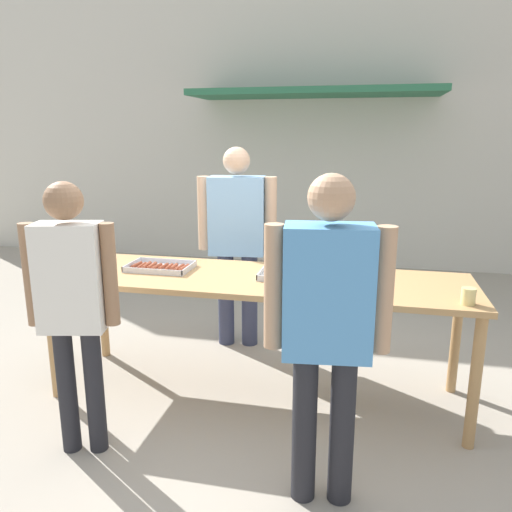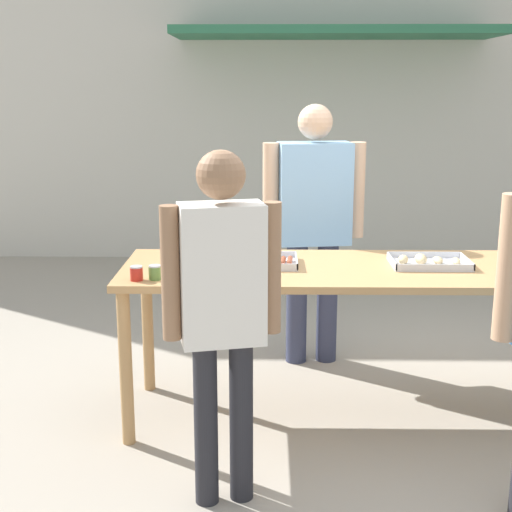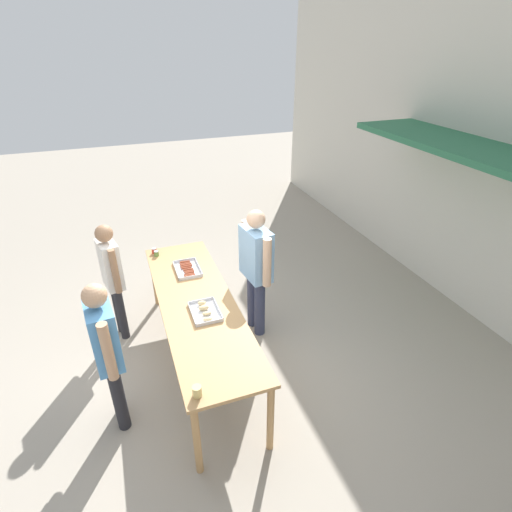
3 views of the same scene
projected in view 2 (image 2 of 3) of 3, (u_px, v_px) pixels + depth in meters
The scene contains 9 objects.
ground_plane at pixel (381, 415), 4.21m from camera, with size 24.00×24.00×0.00m, color #A39989.
building_facade_back at pixel (331, 50), 7.55m from camera, with size 12.00×1.11×4.50m.
serving_table at pixel (387, 281), 4.02m from camera, with size 2.98×0.84×0.91m.
food_tray_sausages at pixel (256, 262), 4.04m from camera, with size 0.47×0.31×0.04m.
food_tray_buns at pixel (428, 262), 4.03m from camera, with size 0.43×0.30×0.06m.
condiment_jar_mustard at pixel (136, 273), 3.71m from camera, with size 0.07×0.07×0.08m.
condiment_jar_ketchup at pixel (155, 272), 3.73m from camera, with size 0.07×0.07×0.08m.
person_server_behind_table at pixel (314, 214), 4.80m from camera, with size 0.69×0.32×1.78m.
person_customer_holding_hotdog at pixel (222, 298), 3.13m from camera, with size 0.52×0.28×1.64m.
Camera 2 is at (-0.68, -3.88, 1.90)m, focal length 50.00 mm.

